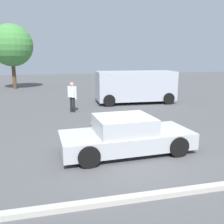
% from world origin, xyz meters
% --- Properties ---
extents(ground_plane, '(80.00, 80.00, 0.00)m').
position_xyz_m(ground_plane, '(0.00, 0.00, 0.00)').
color(ground_plane, '#515154').
extents(sedan_foreground, '(4.28, 2.01, 1.19)m').
position_xyz_m(sedan_foreground, '(-0.02, 0.18, 0.55)').
color(sedan_foreground, '#B7BABF').
rests_on(sedan_foreground, ground_plane).
extents(dog, '(0.55, 0.54, 0.45)m').
position_xyz_m(dog, '(-0.56, 2.80, 0.27)').
color(dog, olive).
rests_on(dog, ground_plane).
extents(van_white, '(5.24, 2.40, 2.11)m').
position_xyz_m(van_white, '(3.18, 8.67, 1.15)').
color(van_white, '#B2B7C1').
rests_on(van_white, ground_plane).
extents(pedestrian, '(0.47, 0.44, 1.68)m').
position_xyz_m(pedestrian, '(-1.19, 6.67, 1.00)').
color(pedestrian, black).
rests_on(pedestrian, ground_plane).
extents(parking_curb, '(9.97, 0.20, 0.12)m').
position_xyz_m(parking_curb, '(0.00, -2.57, 0.06)').
color(parking_curb, '#B7B2A8').
rests_on(parking_curb, ground_plane).
extents(tree_back_left, '(3.97, 3.97, 6.14)m').
position_xyz_m(tree_back_left, '(-5.80, 18.80, 4.13)').
color(tree_back_left, brown).
rests_on(tree_back_left, ground_plane).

